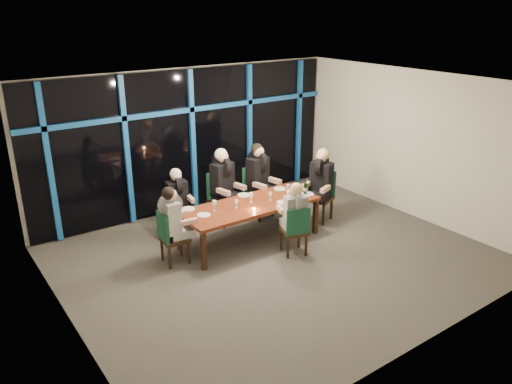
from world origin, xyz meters
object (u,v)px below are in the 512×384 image
Objects in this scene: dining_table at (250,208)px; wine_bottle at (305,189)px; diner_far_mid at (224,176)px; chair_far_left at (177,209)px; diner_end_right at (321,175)px; diner_far_left at (178,193)px; chair_end_left at (170,235)px; chair_end_right at (322,193)px; chair_near_mid at (296,229)px; chair_far_mid at (221,195)px; diner_far_right at (259,170)px; diner_near_mid at (295,208)px; diner_end_left at (173,214)px; water_pitcher at (289,195)px; chair_far_right at (256,189)px.

dining_table is 1.18m from wine_bottle.
diner_far_mid is at bearing 86.46° from dining_table.
chair_far_left is 0.91× the size of diner_end_right.
dining_table is 2.92× the size of diner_far_left.
chair_end_left is 3.34m from diner_end_right.
chair_end_right is 2.04m from diner_far_mid.
chair_far_left is (-0.94, 1.07, -0.17)m from dining_table.
chair_end_left reaches higher than chair_near_mid.
chair_end_left is 1.94m from diner_far_mid.
chair_near_mid is 0.91× the size of diner_end_right.
wine_bottle is at bearing -10.51° from dining_table.
diner_end_right is 3.24× the size of wine_bottle.
chair_end_left is (-1.63, -0.99, -0.06)m from chair_far_mid.
diner_far_right is (2.42, 0.77, 0.49)m from chair_end_left.
chair_far_left is 2.95× the size of wine_bottle.
chair_near_mid is at bearing -116.51° from diner_far_right.
diner_near_mid reaches higher than diner_far_left.
chair_far_left is at bearing 162.06° from diner_far_right.
chair_near_mid is at bearing -47.61° from diner_far_left.
chair_near_mid is 2.34m from diner_far_left.
diner_end_left is (-0.57, -0.99, 0.40)m from chair_far_left.
diner_far_right is 1.11m from water_pitcher.
chair_end_right is (1.76, -1.06, -0.02)m from chair_far_mid.
wine_bottle is at bearing -60.08° from chair_far_mid.
diner_end_right is at bearing 18.62° from wine_bottle.
chair_end_left is at bearing -171.37° from chair_far_right.
chair_far_mid is 1.16× the size of chair_near_mid.
chair_far_right is at bearing 62.65° from water_pitcher.
diner_far_right is at bearing 3.83° from diner_far_left.
diner_end_left reaches higher than water_pitcher.
water_pitcher is at bearing -28.01° from diner_far_left.
diner_end_left is at bearing -160.69° from diner_far_mid.
wine_bottle is (0.33, -1.16, 0.27)m from chair_far_right.
diner_far_mid is (-0.75, 0.04, 0.42)m from chair_far_right.
diner_far_right reaches higher than chair_end_left.
diner_end_right reaches higher than water_pitcher.
diner_far_left is at bearing 164.54° from diner_far_right.
wine_bottle is (0.81, 0.70, 0.36)m from chair_near_mid.
wine_bottle is at bearing -93.45° from diner_end_right.
water_pitcher is at bearing -176.36° from wine_bottle.
chair_end_right is 3.32× the size of wine_bottle.
diner_far_right reaches higher than diner_far_left.
water_pitcher is (2.24, -0.32, -0.06)m from diner_end_left.
chair_end_right is at bearing -52.10° from diner_far_right.
diner_near_mid is (-0.45, -1.79, 0.28)m from chair_far_right.
chair_end_left is 5.20× the size of water_pitcher.
diner_end_left is 2.09m from diner_near_mid.
diner_end_right is at bearing -128.74° from chair_near_mid.
diner_far_right is at bearing -90.00° from chair_far_right.
chair_far_left is at bearing -28.79° from chair_end_left.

